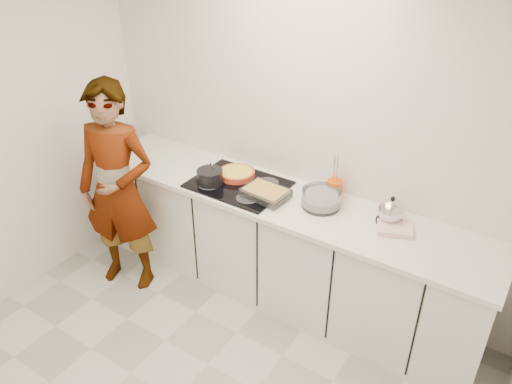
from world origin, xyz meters
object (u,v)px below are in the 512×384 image
Objects in this scene: tart_dish at (237,173)px; cook at (118,190)px; baking_dish at (266,192)px; hob at (238,184)px; saucepan at (210,177)px; mixing_bowl at (321,199)px; utensil_crock at (334,189)px; kettle at (391,212)px.

tart_dish is 0.93m from cook.
cook is (-1.06, -0.48, -0.09)m from baking_dish.
hob is 2.98× the size of saucepan.
hob is 0.68m from mixing_bowl.
utensil_crock is at bearing 10.49° from tart_dish.
utensil_crock is (0.78, 0.14, 0.03)m from tart_dish.
baking_dish is 1.45× the size of kettle.
mixing_bowl reaches higher than hob.
cook reaches higher than baking_dish.
tart_dish is 1.10× the size of mixing_bowl.
baking_dish is 1.02× the size of mixing_bowl.
saucepan reaches higher than mixing_bowl.
hob is at bearing -173.61° from mixing_bowl.
utensil_crock reaches higher than tart_dish.
kettle reaches higher than utensil_crock.
tart_dish is 2.50× the size of utensil_crock.
tart_dish is 1.55× the size of kettle.
hob is 0.12m from tart_dish.
mixing_bowl is 0.49m from kettle.
mixing_bowl is at bearing 4.27° from cook.
saucepan is at bearing -172.22° from baking_dish.
utensil_crock is at bearing 80.03° from mixing_bowl.
utensil_crock is 1.66m from cook.
utensil_crock is (0.70, 0.23, 0.07)m from hob.
baking_dish is at bearing -9.74° from hob.
saucepan reaches higher than utensil_crock.
baking_dish is (0.47, 0.06, -0.02)m from saucepan.
hob is at bearing 170.26° from baking_dish.
utensil_crock reaches higher than hob.
baking_dish is at bearing -20.98° from tart_dish.
saucepan is 0.88m from mixing_bowl.
hob is 0.29m from baking_dish.
saucepan is 0.95m from utensil_crock.
tart_dish is 0.75m from mixing_bowl.
cook is at bearing -138.78° from tart_dish.
cook is at bearing -152.88° from utensil_crock.
tart_dish is 0.23m from saucepan.
cook is at bearing -146.10° from hob.
cook is (-0.59, -0.41, -0.11)m from saucepan.
baking_dish reaches higher than tart_dish.
baking_dish is 0.19× the size of cook.
baking_dish is 1.16m from cook.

